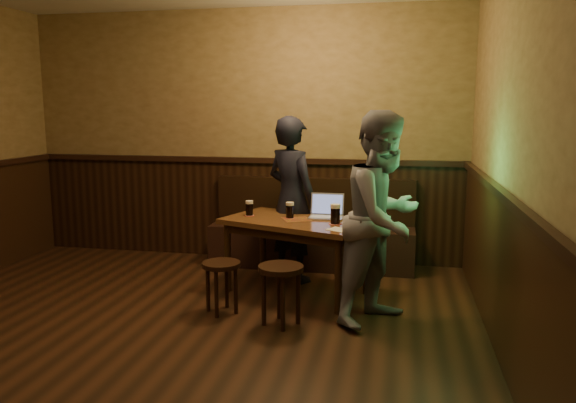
{
  "coord_description": "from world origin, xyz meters",
  "views": [
    {
      "loc": [
        1.75,
        -3.18,
        1.72
      ],
      "look_at": [
        0.78,
        1.71,
        0.88
      ],
      "focal_mm": 35.0,
      "sensor_mm": 36.0,
      "label": 1
    }
  ],
  "objects_px": {
    "person_grey": "(383,218)",
    "pint_right": "(335,214)",
    "laptop": "(326,212)",
    "pint_mid": "(290,210)",
    "stool_left": "(221,272)",
    "stool_right": "(281,278)",
    "bench": "(312,238)",
    "person_suit": "(292,199)",
    "pint_left": "(249,208)",
    "pub_table": "(297,229)"
  },
  "relations": [
    {
      "from": "person_grey",
      "to": "pint_right",
      "type": "bearing_deg",
      "value": 80.06
    },
    {
      "from": "laptop",
      "to": "pint_mid",
      "type": "bearing_deg",
      "value": -162.64
    },
    {
      "from": "stool_left",
      "to": "pint_mid",
      "type": "xyz_separation_m",
      "value": [
        0.45,
        0.69,
        0.42
      ]
    },
    {
      "from": "pint_right",
      "to": "pint_mid",
      "type": "bearing_deg",
      "value": 157.95
    },
    {
      "from": "stool_right",
      "to": "stool_left",
      "type": "bearing_deg",
      "value": 163.21
    },
    {
      "from": "bench",
      "to": "person_suit",
      "type": "height_order",
      "value": "person_suit"
    },
    {
      "from": "stool_right",
      "to": "pint_left",
      "type": "xyz_separation_m",
      "value": [
        -0.5,
        0.9,
        0.38
      ]
    },
    {
      "from": "pint_mid",
      "to": "person_suit",
      "type": "bearing_deg",
      "value": 98.16
    },
    {
      "from": "laptop",
      "to": "person_grey",
      "type": "xyz_separation_m",
      "value": [
        0.55,
        -0.7,
        0.09
      ]
    },
    {
      "from": "pint_right",
      "to": "stool_right",
      "type": "bearing_deg",
      "value": -117.55
    },
    {
      "from": "pint_right",
      "to": "person_suit",
      "type": "relative_size",
      "value": 0.11
    },
    {
      "from": "pint_mid",
      "to": "person_grey",
      "type": "bearing_deg",
      "value": -34.61
    },
    {
      "from": "stool_right",
      "to": "laptop",
      "type": "height_order",
      "value": "laptop"
    },
    {
      "from": "bench",
      "to": "laptop",
      "type": "xyz_separation_m",
      "value": [
        0.26,
        -0.79,
        0.44
      ]
    },
    {
      "from": "bench",
      "to": "pint_left",
      "type": "distance_m",
      "value": 1.07
    },
    {
      "from": "stool_left",
      "to": "stool_right",
      "type": "xyz_separation_m",
      "value": [
        0.55,
        -0.16,
        0.04
      ]
    },
    {
      "from": "pint_mid",
      "to": "person_suit",
      "type": "distance_m",
      "value": 0.36
    },
    {
      "from": "pub_table",
      "to": "person_grey",
      "type": "xyz_separation_m",
      "value": [
        0.8,
        -0.56,
        0.24
      ]
    },
    {
      "from": "person_suit",
      "to": "bench",
      "type": "bearing_deg",
      "value": -69.63
    },
    {
      "from": "bench",
      "to": "person_suit",
      "type": "bearing_deg",
      "value": -102.89
    },
    {
      "from": "pub_table",
      "to": "pint_left",
      "type": "xyz_separation_m",
      "value": [
        -0.48,
        0.09,
        0.17
      ]
    },
    {
      "from": "pub_table",
      "to": "person_suit",
      "type": "xyz_separation_m",
      "value": [
        -0.12,
        0.4,
        0.21
      ]
    },
    {
      "from": "bench",
      "to": "person_grey",
      "type": "height_order",
      "value": "person_grey"
    },
    {
      "from": "laptop",
      "to": "person_grey",
      "type": "relative_size",
      "value": 0.18
    },
    {
      "from": "stool_right",
      "to": "person_suit",
      "type": "xyz_separation_m",
      "value": [
        -0.14,
        1.2,
        0.43
      ]
    },
    {
      "from": "bench",
      "to": "laptop",
      "type": "height_order",
      "value": "bench"
    },
    {
      "from": "stool_left",
      "to": "stool_right",
      "type": "height_order",
      "value": "stool_right"
    },
    {
      "from": "pub_table",
      "to": "laptop",
      "type": "xyz_separation_m",
      "value": [
        0.26,
        0.14,
        0.15
      ]
    },
    {
      "from": "laptop",
      "to": "stool_left",
      "type": "bearing_deg",
      "value": -134.35
    },
    {
      "from": "stool_left",
      "to": "laptop",
      "type": "xyz_separation_m",
      "value": [
        0.78,
        0.79,
        0.41
      ]
    },
    {
      "from": "stool_right",
      "to": "person_suit",
      "type": "height_order",
      "value": "person_suit"
    },
    {
      "from": "bench",
      "to": "person_suit",
      "type": "relative_size",
      "value": 1.34
    },
    {
      "from": "pint_right",
      "to": "laptop",
      "type": "distance_m",
      "value": 0.3
    },
    {
      "from": "bench",
      "to": "pint_mid",
      "type": "height_order",
      "value": "bench"
    },
    {
      "from": "bench",
      "to": "stool_left",
      "type": "xyz_separation_m",
      "value": [
        -0.53,
        -1.58,
        0.04
      ]
    },
    {
      "from": "pint_left",
      "to": "bench",
      "type": "bearing_deg",
      "value": 60.53
    },
    {
      "from": "stool_left",
      "to": "person_grey",
      "type": "height_order",
      "value": "person_grey"
    },
    {
      "from": "pub_table",
      "to": "pint_mid",
      "type": "relative_size",
      "value": 9.63
    },
    {
      "from": "pint_left",
      "to": "pint_mid",
      "type": "height_order",
      "value": "pint_mid"
    },
    {
      "from": "stool_right",
      "to": "pint_right",
      "type": "bearing_deg",
      "value": 62.45
    },
    {
      "from": "pint_mid",
      "to": "pub_table",
      "type": "bearing_deg",
      "value": -31.53
    },
    {
      "from": "pint_right",
      "to": "laptop",
      "type": "xyz_separation_m",
      "value": [
        -0.11,
        0.28,
        -0.03
      ]
    },
    {
      "from": "bench",
      "to": "pint_right",
      "type": "height_order",
      "value": "bench"
    },
    {
      "from": "pint_left",
      "to": "pint_right",
      "type": "height_order",
      "value": "pint_right"
    },
    {
      "from": "stool_right",
      "to": "pint_right",
      "type": "xyz_separation_m",
      "value": [
        0.35,
        0.67,
        0.4
      ]
    },
    {
      "from": "pub_table",
      "to": "person_grey",
      "type": "height_order",
      "value": "person_grey"
    },
    {
      "from": "stool_right",
      "to": "pint_left",
      "type": "height_order",
      "value": "pint_left"
    },
    {
      "from": "bench",
      "to": "laptop",
      "type": "relative_size",
      "value": 7.0
    },
    {
      "from": "pint_mid",
      "to": "laptop",
      "type": "xyz_separation_m",
      "value": [
        0.33,
        0.1,
        -0.02
      ]
    },
    {
      "from": "stool_right",
      "to": "pint_left",
      "type": "bearing_deg",
      "value": 118.93
    }
  ]
}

